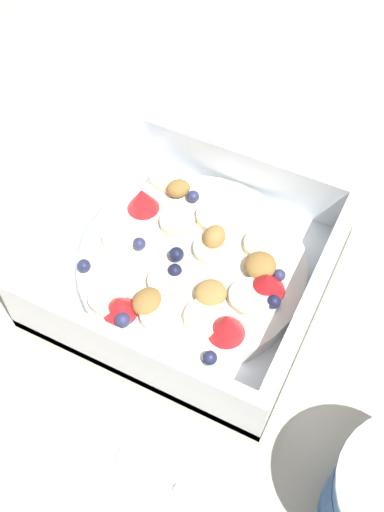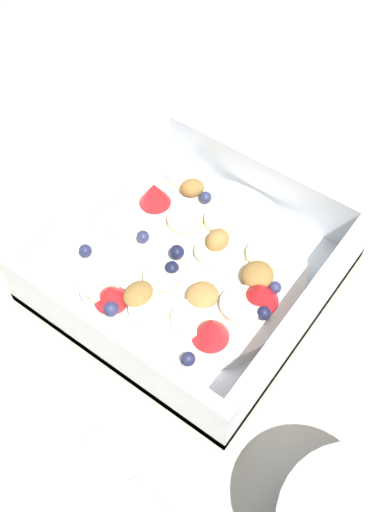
% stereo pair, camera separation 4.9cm
% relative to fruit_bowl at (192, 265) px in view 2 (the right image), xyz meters
% --- Properties ---
extents(ground_plane, '(2.40, 2.40, 0.00)m').
position_rel_fruit_bowl_xyz_m(ground_plane, '(-0.02, -0.02, -0.02)').
color(ground_plane, beige).
extents(fruit_bowl, '(0.21, 0.21, 0.06)m').
position_rel_fruit_bowl_xyz_m(fruit_bowl, '(0.00, 0.00, 0.00)').
color(fruit_bowl, white).
rests_on(fruit_bowl, ground).
extents(spoon, '(0.04, 0.17, 0.01)m').
position_rel_fruit_bowl_xyz_m(spoon, '(0.16, 0.07, -0.02)').
color(spoon, silver).
rests_on(spoon, ground).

